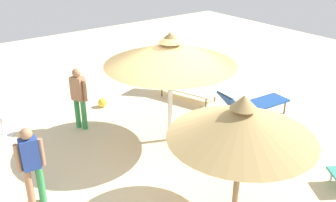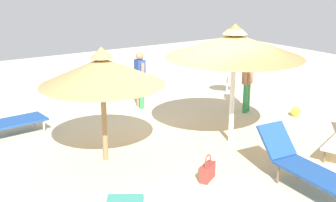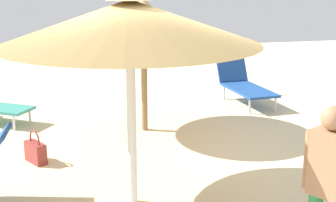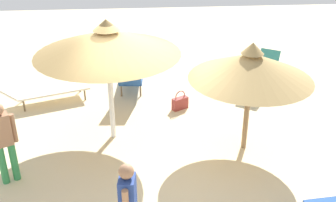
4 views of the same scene
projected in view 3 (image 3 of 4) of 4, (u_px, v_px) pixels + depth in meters
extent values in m
cube|color=beige|center=(153.00, 179.00, 6.62)|extent=(24.00, 24.00, 0.10)
cylinder|color=white|center=(131.00, 114.00, 5.54)|extent=(0.11, 0.11, 2.22)
cone|color=#997A47|center=(130.00, 22.00, 5.28)|extent=(2.92, 2.92, 0.49)
cylinder|color=olive|center=(144.00, 74.00, 8.29)|extent=(0.11, 0.11, 2.01)
cone|color=tan|center=(144.00, 26.00, 8.08)|extent=(2.41, 2.41, 0.52)
cone|color=tan|center=(143.00, 4.00, 7.99)|extent=(0.43, 0.43, 0.22)
cube|color=#1E478C|center=(249.00, 90.00, 10.09)|extent=(1.50, 0.79, 0.05)
cylinder|color=silver|center=(275.00, 104.00, 9.66)|extent=(0.04, 0.04, 0.30)
cylinder|color=silver|center=(250.00, 106.00, 9.49)|extent=(0.04, 0.04, 0.30)
cylinder|color=silver|center=(247.00, 91.00, 10.78)|extent=(0.04, 0.04, 0.30)
cylinder|color=silver|center=(224.00, 92.00, 10.61)|extent=(0.04, 0.04, 0.30)
cube|color=#1E478C|center=(231.00, 67.00, 10.81)|extent=(0.39, 0.71, 0.62)
cylinder|color=silver|center=(30.00, 116.00, 8.90)|extent=(0.04, 0.04, 0.28)
cylinder|color=silver|center=(14.00, 123.00, 8.47)|extent=(0.04, 0.04, 0.28)
cube|color=#A57554|center=(329.00, 163.00, 4.15)|extent=(0.37, 0.34, 0.59)
sphere|color=#A57554|center=(333.00, 118.00, 4.05)|extent=(0.21, 0.21, 0.21)
cylinder|color=#A57554|center=(309.00, 160.00, 4.30)|extent=(0.09, 0.09, 0.54)
cube|color=maroon|center=(36.00, 153.00, 7.02)|extent=(0.43, 0.33, 0.30)
torus|color=maroon|center=(35.00, 140.00, 6.97)|extent=(0.26, 0.16, 0.28)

